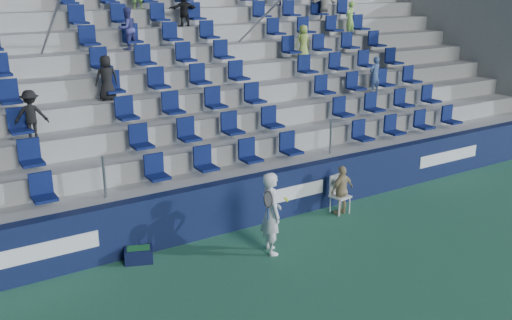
% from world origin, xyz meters
% --- Properties ---
extents(ground, '(70.00, 70.00, 0.00)m').
position_xyz_m(ground, '(0.00, 0.00, 0.00)').
color(ground, '#2E6D4B').
rests_on(ground, ground).
extents(sponsor_wall, '(24.00, 0.32, 1.20)m').
position_xyz_m(sponsor_wall, '(0.00, 3.15, 0.60)').
color(sponsor_wall, '#111A3E').
rests_on(sponsor_wall, ground).
extents(grandstand, '(24.00, 8.17, 6.63)m').
position_xyz_m(grandstand, '(-0.00, 8.24, 2.14)').
color(grandstand, '#9E9E99').
rests_on(grandstand, ground).
extents(tennis_player, '(0.70, 0.75, 1.78)m').
position_xyz_m(tennis_player, '(-0.13, 1.68, 0.89)').
color(tennis_player, silver).
rests_on(tennis_player, ground).
extents(line_judge_chair, '(0.47, 0.49, 0.96)m').
position_xyz_m(line_judge_chair, '(2.51, 2.65, 0.54)').
color(line_judge_chair, white).
rests_on(line_judge_chair, ground).
extents(line_judge, '(0.76, 0.39, 1.24)m').
position_xyz_m(line_judge, '(2.51, 2.50, 0.62)').
color(line_judge, tan).
rests_on(line_judge, ground).
extents(ball_bin, '(0.66, 0.55, 0.32)m').
position_xyz_m(ball_bin, '(-2.67, 2.75, 0.17)').
color(ball_bin, '#0E1334').
rests_on(ball_bin, ground).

